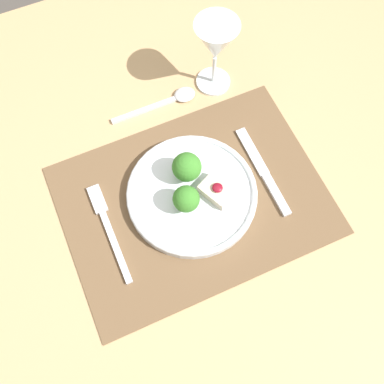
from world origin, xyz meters
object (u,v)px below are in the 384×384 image
object	(u,v)px
spoon	(172,99)
wine_glass_near	(216,44)
dinner_plate	(192,192)
fork	(108,225)
knife	(266,176)

from	to	relation	value
spoon	wine_glass_near	bearing A→B (deg)	2.32
dinner_plate	spoon	distance (m)	0.22
fork	dinner_plate	bearing A→B (deg)	-1.80
dinner_plate	spoon	bearing A→B (deg)	77.05
dinner_plate	spoon	xyz separation A→B (m)	(0.05, 0.22, -0.02)
fork	wine_glass_near	xyz separation A→B (m)	(0.32, 0.22, 0.11)
spoon	wine_glass_near	distance (m)	0.15
fork	knife	world-z (taller)	knife
fork	knife	size ratio (longest dim) A/B	1.00
dinner_plate	wine_glass_near	size ratio (longest dim) A/B	1.48
knife	wine_glass_near	world-z (taller)	wine_glass_near
knife	spoon	bearing A→B (deg)	113.34
dinner_plate	wine_glass_near	xyz separation A→B (m)	(0.15, 0.22, 0.10)
fork	spoon	distance (m)	0.30
fork	wine_glass_near	bearing A→B (deg)	35.10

